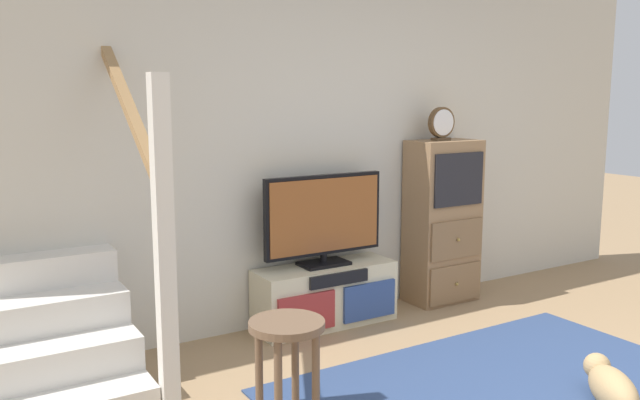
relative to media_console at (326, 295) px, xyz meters
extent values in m
cube|color=beige|center=(0.30, 0.27, 1.12)|extent=(6.40, 0.12, 2.70)
cube|color=navy|center=(0.30, -1.59, -0.22)|extent=(2.60, 1.80, 0.01)
cube|color=beige|center=(0.00, 0.01, 0.00)|extent=(1.07, 0.36, 0.45)
cube|color=maroon|center=(-0.27, -0.18, -0.04)|extent=(0.45, 0.02, 0.27)
cube|color=#2D4784|center=(0.27, -0.18, -0.04)|extent=(0.45, 0.02, 0.27)
cube|color=black|center=(0.00, -0.18, 0.17)|extent=(0.48, 0.02, 0.09)
cube|color=black|center=(0.00, 0.03, 0.24)|extent=(0.36, 0.22, 0.02)
cylinder|color=black|center=(0.00, 0.03, 0.28)|extent=(0.05, 0.05, 0.06)
cube|color=black|center=(0.00, 0.03, 0.60)|extent=(0.96, 0.05, 0.59)
cube|color=brown|center=(0.00, 0.00, 0.60)|extent=(0.91, 0.01, 0.54)
cube|color=#93704C|center=(1.14, 0.02, 0.44)|extent=(0.58, 0.34, 1.33)
cube|color=brown|center=(1.14, -0.16, -0.04)|extent=(0.53, 0.02, 0.31)
sphere|color=olive|center=(1.14, -0.18, -0.04)|extent=(0.03, 0.03, 0.03)
cube|color=brown|center=(1.14, -0.16, 0.32)|extent=(0.53, 0.02, 0.31)
sphere|color=olive|center=(1.14, -0.18, 0.32)|extent=(0.03, 0.03, 0.03)
cube|color=#232328|center=(1.14, -0.16, 0.81)|extent=(0.49, 0.02, 0.42)
cube|color=#4C3823|center=(1.08, 0.00, 1.12)|extent=(0.15, 0.08, 0.02)
cylinder|color=brown|center=(1.08, 0.00, 1.25)|extent=(0.24, 0.04, 0.24)
cylinder|color=silver|center=(1.08, -0.03, 1.25)|extent=(0.21, 0.01, 0.21)
cube|color=silver|center=(-1.95, -0.40, -0.04)|extent=(0.90, 0.26, 0.38)
cube|color=silver|center=(-1.95, -0.14, 0.06)|extent=(0.90, 0.26, 0.57)
cube|color=silver|center=(-1.95, 0.12, 0.15)|extent=(0.90, 0.26, 0.76)
cube|color=silver|center=(-1.95, 0.38, 0.25)|extent=(0.90, 0.26, 0.95)
cube|color=silver|center=(-1.45, -0.79, 0.67)|extent=(0.09, 0.09, 1.80)
cube|color=#9E7547|center=(-1.45, -0.14, 1.47)|extent=(0.06, 1.33, 0.99)
cylinder|color=brown|center=(-1.24, -1.43, 0.11)|extent=(0.04, 0.04, 0.67)
cylinder|color=brown|center=(-1.05, -1.43, 0.11)|extent=(0.04, 0.04, 0.67)
cylinder|color=brown|center=(-1.14, -1.52, 0.46)|extent=(0.34, 0.34, 0.03)
ellipsoid|color=tan|center=(0.64, -1.93, -0.12)|extent=(0.40, 0.48, 0.22)
sphere|color=tan|center=(0.75, -1.75, -0.07)|extent=(0.15, 0.15, 0.15)
camera|label=1|loc=(-2.43, -3.93, 1.46)|focal=36.44mm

